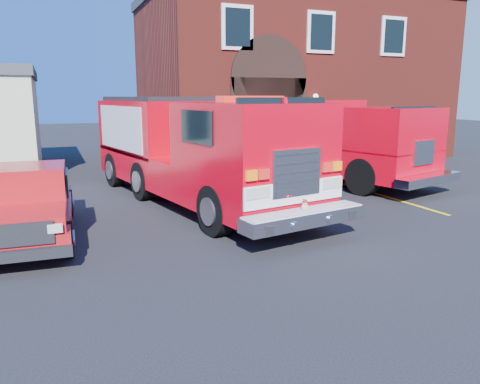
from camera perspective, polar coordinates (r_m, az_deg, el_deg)
name	(u,v)px	position (r m, az deg, el deg)	size (l,w,h in m)	color
ground	(221,237)	(10.95, -2.37, -5.50)	(100.00, 100.00, 0.00)	black
parking_stripe_near	(411,204)	(15.11, 20.12, -1.39)	(0.12, 3.00, 0.01)	yellow
parking_stripe_mid	(352,187)	(17.40, 13.54, 0.64)	(0.12, 3.00, 0.01)	yellow
parking_stripe_far	(310,174)	(19.87, 8.53, 2.18)	(0.12, 3.00, 0.01)	yellow
fire_station	(287,77)	(26.94, 5.77, 13.77)	(15.20, 10.20, 8.45)	maroon
fire_engine	(192,148)	(14.35, -5.86, 5.36)	(4.80, 10.83, 3.23)	black
pickup_truck	(28,204)	(11.73, -24.48, -1.30)	(2.11, 5.33, 1.72)	black
secondary_truck	(318,136)	(18.77, 9.48, 6.74)	(5.33, 9.89, 3.07)	black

